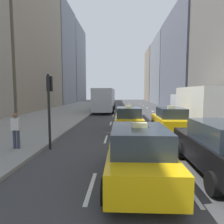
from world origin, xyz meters
TOP-DOWN VIEW (x-y plane):
  - sidewalk_left at (-7.00, 27.00)m, footprint 8.00×66.00m
  - lane_markings at (2.60, 23.00)m, footprint 5.72×56.00m
  - building_row_left at (-14.00, 34.67)m, footprint 6.00×69.36m
  - building_row_right at (12.00, 33.17)m, footprint 6.00×75.04m
  - taxi_second at (4.00, 15.97)m, footprint 2.02×4.40m
  - taxi_third at (1.20, 8.43)m, footprint 2.02×4.40m
  - taxi_fourth at (1.20, 16.27)m, footprint 2.02×4.40m
  - sedan_black_near at (4.00, 9.11)m, footprint 2.02×4.87m
  - city_bus at (-1.61, 31.62)m, footprint 2.80×11.61m
  - box_truck at (6.80, 18.67)m, footprint 2.58×8.40m
  - pedestrian_mid_block at (-4.17, 11.37)m, footprint 0.36×0.22m
  - traffic_light_pole at (-2.75, 11.90)m, footprint 0.24×0.42m

SIDE VIEW (x-z plane):
  - lane_markings at x=2.60m, z-range 0.00..0.01m
  - sidewalk_left at x=-7.00m, z-range 0.00..0.15m
  - taxi_second at x=4.00m, z-range -0.05..1.82m
  - taxi_third at x=1.20m, z-range -0.05..1.82m
  - taxi_fourth at x=1.20m, z-range -0.05..1.82m
  - sedan_black_near at x=4.00m, z-range 0.01..1.80m
  - pedestrian_mid_block at x=-4.17m, z-range 0.24..1.89m
  - box_truck at x=6.80m, z-range 0.14..3.29m
  - city_bus at x=-1.61m, z-range 0.16..3.41m
  - traffic_light_pole at x=-2.75m, z-range 0.61..4.21m
  - building_row_right at x=12.00m, z-range -1.74..20.77m
  - building_row_left at x=-14.00m, z-range -1.06..25.37m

